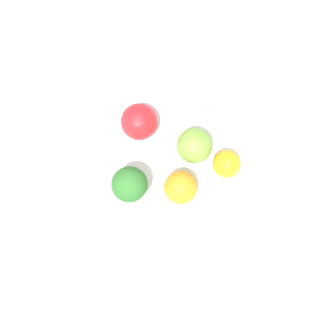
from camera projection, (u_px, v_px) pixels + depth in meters
ground_plane at (168, 175)px, 0.70m from camera, size 6.00×6.00×0.00m
table_surface at (168, 174)px, 0.69m from camera, size 1.20×1.20×0.02m
bowl at (168, 171)px, 0.67m from camera, size 0.22×0.22×0.03m
broccoli at (130, 185)px, 0.61m from camera, size 0.05×0.05×0.07m
apple_red at (194, 146)px, 0.63m from camera, size 0.05×0.05×0.05m
apple_green at (139, 122)px, 0.64m from camera, size 0.05×0.05×0.05m
orange_front at (181, 188)px, 0.63m from camera, size 0.05×0.05×0.05m
orange_back at (226, 162)px, 0.64m from camera, size 0.04×0.04×0.04m
spoon at (229, 69)px, 0.71m from camera, size 0.08×0.02×0.01m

